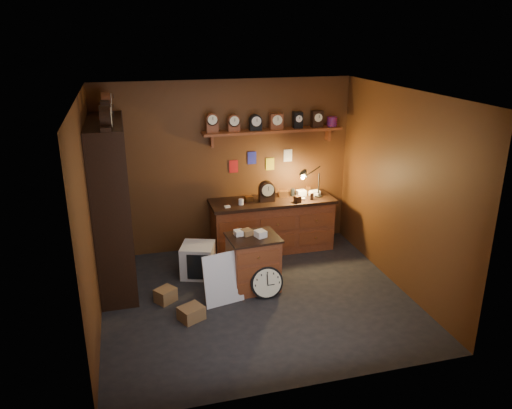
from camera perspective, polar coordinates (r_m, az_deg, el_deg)
The scene contains 11 objects.
floor at distance 6.79m, azimuth 0.10°, elevation -10.69°, with size 4.00×4.00×0.00m, color black.
room_shell at distance 6.22m, azimuth 0.24°, elevation 3.69°, with size 4.02×3.62×2.71m.
shelving_unit at distance 6.99m, azimuth -16.39°, elevation 0.68°, with size 0.47×1.60×2.58m.
workbench at distance 8.02m, azimuth 1.86°, elevation -1.99°, with size 1.98×0.66×1.36m.
low_cabinet at distance 6.86m, azimuth -0.31°, elevation -6.40°, with size 0.72×0.62×0.86m.
big_round_clock at distance 6.72m, azimuth 1.23°, elevation -8.91°, with size 0.44×0.15×0.45m.
white_panel at distance 6.72m, azimuth -3.69°, elevation -11.08°, with size 0.53×0.02×0.71m, color silver.
mini_fridge at distance 7.33m, azimuth -6.63°, elevation -6.34°, with size 0.58×0.60×0.47m.
floor_box_a at distance 6.37m, azimuth -7.41°, elevation -12.21°, with size 0.28×0.24×0.17m, color olive.
floor_box_b at distance 6.98m, azimuth -4.69°, elevation -9.24°, with size 0.22×0.26×0.13m, color white.
floor_box_c at distance 6.79m, azimuth -10.30°, elevation -10.15°, with size 0.25×0.21×0.19m, color olive.
Camera 1 is at (-1.53, -5.66, 3.43)m, focal length 35.00 mm.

